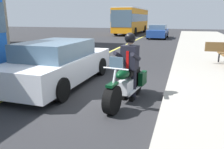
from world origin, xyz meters
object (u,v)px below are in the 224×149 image
motorcycle_main (126,84)px  car_dark (158,32)px  car_silver (59,63)px  bus_near (132,19)px  rider_main (130,61)px

motorcycle_main → car_dark: bearing=-176.0°
car_dark → car_silver: bearing=-3.6°
car_silver → bus_near: bearing=-172.7°
car_silver → car_dark: bearing=176.4°
car_dark → motorcycle_main: bearing=4.0°
motorcycle_main → bus_near: bus_near is taller
car_dark → rider_main: bearing=4.1°
bus_near → car_silver: 24.22m
rider_main → bus_near: 25.30m
rider_main → car_dark: rider_main is taller
rider_main → bus_near: bearing=-167.4°
bus_near → car_silver: (24.00, 3.07, -1.18)m
motorcycle_main → car_silver: 2.60m
rider_main → car_dark: 18.68m
bus_near → car_silver: bearing=7.3°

